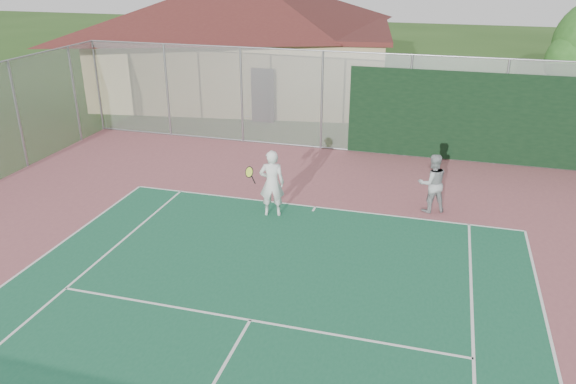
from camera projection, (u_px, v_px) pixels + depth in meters
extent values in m
cylinder|color=gray|center=(98.00, 86.00, 22.01)|extent=(0.08, 0.08, 3.50)
cylinder|color=gray|center=(167.00, 91.00, 21.26)|extent=(0.08, 0.08, 3.50)
cylinder|color=gray|center=(242.00, 96.00, 20.51)|extent=(0.08, 0.08, 3.50)
cylinder|color=gray|center=(322.00, 101.00, 19.76)|extent=(0.08, 0.08, 3.50)
cylinder|color=gray|center=(408.00, 107.00, 19.01)|extent=(0.08, 0.08, 3.50)
cylinder|color=gray|center=(502.00, 113.00, 18.26)|extent=(0.08, 0.08, 3.50)
cylinder|color=gray|center=(352.00, 52.00, 18.83)|extent=(20.00, 0.05, 0.05)
cylinder|color=gray|center=(348.00, 150.00, 20.17)|extent=(20.00, 0.05, 0.05)
cube|color=#999EA0|center=(350.00, 103.00, 19.51)|extent=(20.00, 0.02, 3.50)
cube|color=black|center=(501.00, 120.00, 18.29)|extent=(10.00, 0.04, 3.00)
cylinder|color=gray|center=(75.00, 95.00, 20.69)|extent=(0.08, 0.08, 3.50)
cylinder|color=gray|center=(18.00, 115.00, 18.03)|extent=(0.08, 0.08, 3.50)
cube|color=#999EA0|center=(18.00, 115.00, 18.03)|extent=(0.02, 9.00, 3.50)
cube|color=#C8B580|center=(248.00, 64.00, 27.44)|extent=(13.96, 10.31, 3.22)
cube|color=#592420|center=(247.00, 28.00, 26.79)|extent=(14.57, 10.92, 0.19)
cube|color=black|center=(263.00, 96.00, 23.25)|extent=(0.97, 0.06, 2.25)
cube|color=#B6432A|center=(225.00, 108.00, 24.58)|extent=(2.66, 0.44, 0.04)
cube|color=#B2B5BA|center=(223.00, 113.00, 24.45)|extent=(2.65, 0.42, 0.04)
cube|color=#B6432A|center=(228.00, 99.00, 24.89)|extent=(2.66, 0.44, 0.04)
cube|color=#B2B5BA|center=(227.00, 104.00, 24.76)|extent=(2.65, 0.42, 0.04)
cube|color=#B6432A|center=(232.00, 90.00, 25.20)|extent=(2.66, 0.44, 0.04)
cube|color=#B2B5BA|center=(230.00, 95.00, 25.07)|extent=(2.65, 0.42, 0.04)
cube|color=#B2B5BA|center=(203.00, 100.00, 25.25)|extent=(0.17, 1.59, 0.97)
cube|color=#B2B5BA|center=(255.00, 104.00, 24.63)|extent=(0.17, 1.59, 0.97)
sphere|color=#24591C|center=(576.00, 61.00, 19.17)|extent=(2.04, 2.04, 2.04)
imported|color=silver|center=(272.00, 184.00, 14.85)|extent=(0.75, 0.58, 1.82)
imported|color=#9B9EA0|center=(432.00, 184.00, 15.11)|extent=(0.98, 0.89, 1.63)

